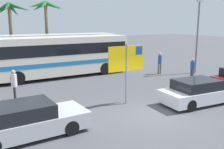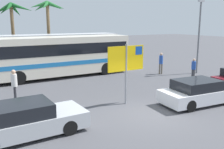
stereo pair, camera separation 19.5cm
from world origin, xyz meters
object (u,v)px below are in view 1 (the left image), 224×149
object	(u,v)px
car_white	(199,92)
pedestrian_by_bus	(160,61)
bus_front_coach	(59,54)
ferry_sign	(127,61)
bus_rear_coach	(59,49)
car_silver	(26,121)
pedestrian_near_sign	(192,67)
pedestrian_crossing_lot	(14,83)

from	to	relation	value
car_white	pedestrian_by_bus	distance (m)	7.94
bus_front_coach	ferry_sign	distance (m)	8.49
bus_front_coach	bus_rear_coach	xyz separation A→B (m)	(1.33, 3.86, 0.00)
bus_rear_coach	car_white	xyz separation A→B (m)	(2.68, -14.29, -1.15)
car_silver	pedestrian_by_bus	xyz separation A→B (m)	(12.41, 6.42, 0.43)
pedestrian_by_bus	pedestrian_near_sign	bearing A→B (deg)	-131.71
bus_front_coach	car_silver	distance (m)	10.96
bus_rear_coach	pedestrian_by_bus	world-z (taller)	bus_rear_coach
pedestrian_crossing_lot	pedestrian_near_sign	bearing A→B (deg)	-178.36
car_white	pedestrian_near_sign	xyz separation A→B (m)	(4.34, 4.29, 0.30)
car_white	pedestrian_near_sign	world-z (taller)	pedestrian_near_sign
bus_front_coach	pedestrian_by_bus	xyz separation A→B (m)	(7.56, -3.34, -0.72)
ferry_sign	pedestrian_by_bus	distance (m)	8.64
ferry_sign	pedestrian_near_sign	distance (m)	8.11
bus_front_coach	car_white	world-z (taller)	bus_front_coach
pedestrian_crossing_lot	pedestrian_by_bus	bearing A→B (deg)	-165.29
pedestrian_crossing_lot	pedestrian_by_bus	size ratio (longest dim) A/B	1.00
pedestrian_near_sign	bus_front_coach	bearing A→B (deg)	-31.32
bus_rear_coach	pedestrian_crossing_lot	world-z (taller)	bus_rear_coach
bus_rear_coach	ferry_sign	xyz separation A→B (m)	(-0.63, -12.30, 0.54)
pedestrian_crossing_lot	pedestrian_by_bus	xyz separation A→B (m)	(11.95, 1.76, 0.00)
pedestrian_by_bus	pedestrian_crossing_lot	bearing A→B (deg)	131.00
ferry_sign	pedestrian_near_sign	size ratio (longest dim) A/B	2.01
ferry_sign	pedestrian_crossing_lot	bearing A→B (deg)	145.37
car_silver	pedestrian_by_bus	world-z (taller)	pedestrian_by_bus
bus_front_coach	pedestrian_crossing_lot	xyz separation A→B (m)	(-4.39, -5.10, -0.72)
bus_rear_coach	car_silver	size ratio (longest dim) A/B	2.45
car_silver	pedestrian_near_sign	size ratio (longest dim) A/B	2.88
pedestrian_crossing_lot	ferry_sign	bearing A→B (deg)	153.00
bus_front_coach	car_silver	world-z (taller)	bus_front_coach
car_white	car_silver	bearing A→B (deg)	-178.93
car_silver	pedestrian_near_sign	bearing A→B (deg)	14.00
ferry_sign	pedestrian_near_sign	xyz separation A→B (m)	(7.65, 2.30, -1.39)
car_white	pedestrian_near_sign	size ratio (longest dim) A/B	2.84
car_silver	pedestrian_by_bus	bearing A→B (deg)	26.03
car_white	pedestrian_by_bus	size ratio (longest dim) A/B	2.52
car_white	pedestrian_crossing_lot	size ratio (longest dim) A/B	2.52
ferry_sign	car_silver	distance (m)	5.95
pedestrian_near_sign	car_white	bearing A→B (deg)	49.72
ferry_sign	bus_front_coach	bearing A→B (deg)	93.42
ferry_sign	car_white	world-z (taller)	ferry_sign
bus_front_coach	pedestrian_by_bus	world-z (taller)	bus_front_coach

